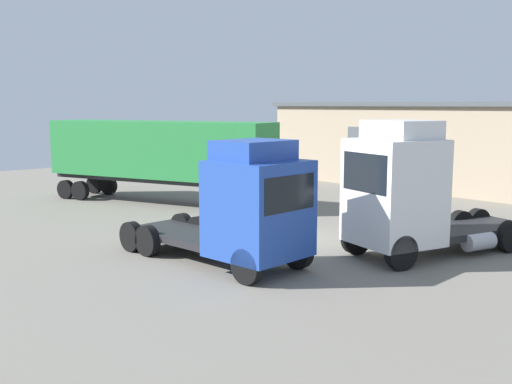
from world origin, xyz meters
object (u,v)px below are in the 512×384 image
tractor_unit_white (407,194)px  traffic_cone (280,210)px  tractor_unit_blue (246,209)px  container_trailer_green (158,151)px

tractor_unit_white → traffic_cone: 8.62m
traffic_cone → tractor_unit_blue: bearing=-51.8°
tractor_unit_white → container_trailer_green: (-14.68, 0.33, 0.53)m
container_trailer_green → tractor_unit_blue: 13.15m
tractor_unit_blue → traffic_cone: size_ratio=12.20×
tractor_unit_blue → traffic_cone: (-5.53, 7.03, -1.58)m
tractor_unit_blue → traffic_cone: bearing=124.7°
tractor_unit_white → tractor_unit_blue: tractor_unit_white is taller
tractor_unit_white → traffic_cone: (-8.08, 2.35, -1.83)m
tractor_unit_blue → tractor_unit_white: bearing=57.9°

